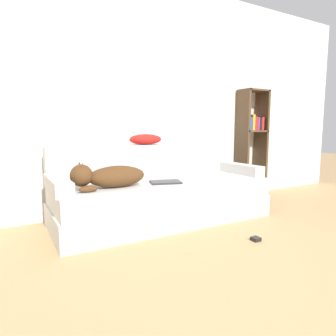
% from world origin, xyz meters
% --- Properties ---
extents(wall_back, '(7.07, 0.06, 2.70)m').
position_xyz_m(wall_back, '(0.00, 2.82, 1.35)').
color(wall_back, silver).
rests_on(wall_back, ground_plane).
extents(couch, '(2.27, 0.86, 0.43)m').
position_xyz_m(couch, '(0.01, 2.22, 0.21)').
color(couch, silver).
rests_on(couch, ground_plane).
extents(couch_backrest, '(2.23, 0.15, 0.37)m').
position_xyz_m(couch_backrest, '(0.01, 2.57, 0.61)').
color(couch_backrest, silver).
rests_on(couch_backrest, couch).
extents(couch_arm_left, '(0.15, 0.67, 0.12)m').
position_xyz_m(couch_arm_left, '(-1.04, 2.21, 0.49)').
color(couch_arm_left, silver).
rests_on(couch_arm_left, couch).
extents(couch_arm_right, '(0.15, 0.67, 0.12)m').
position_xyz_m(couch_arm_right, '(1.07, 2.21, 0.49)').
color(couch_arm_right, silver).
rests_on(couch_arm_right, couch).
extents(dog, '(0.71, 0.26, 0.25)m').
position_xyz_m(dog, '(-0.61, 2.15, 0.54)').
color(dog, '#513319').
rests_on(dog, couch).
extents(laptop, '(0.35, 0.29, 0.02)m').
position_xyz_m(laptop, '(-0.02, 2.12, 0.44)').
color(laptop, '#2D2D30').
rests_on(laptop, couch).
extents(throw_pillow, '(0.39, 0.22, 0.12)m').
position_xyz_m(throw_pillow, '(-0.02, 2.57, 0.85)').
color(throw_pillow, red).
rests_on(throw_pillow, couch_backrest).
extents(bookshelf, '(0.40, 0.26, 1.51)m').
position_xyz_m(bookshelf, '(1.68, 2.63, 0.87)').
color(bookshelf, '#4C3823').
rests_on(bookshelf, ground_plane).
extents(power_adapter, '(0.07, 0.07, 0.03)m').
position_xyz_m(power_adapter, '(0.44, 1.31, 0.02)').
color(power_adapter, black).
rests_on(power_adapter, ground_plane).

